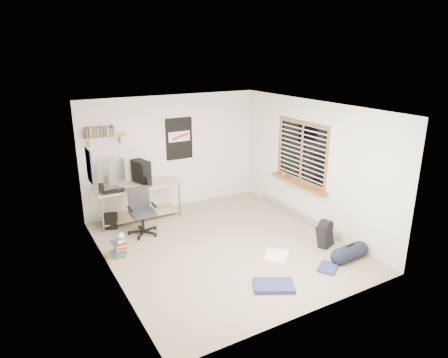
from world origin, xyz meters
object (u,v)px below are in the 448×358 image
desk (138,202)px  book_stack (120,249)px  office_chair (142,210)px  backpack (325,236)px  duffel_bag (349,252)px

desk → book_stack: 1.67m
desk → office_chair: office_chair is taller
backpack → book_stack: size_ratio=0.88×
backpack → book_stack: bearing=137.1°
desk → duffel_bag: 4.31m
book_stack → duffel_bag: bearing=-31.6°
duffel_bag → book_stack: duffel_bag is taller
backpack → desk: bearing=111.8°
book_stack → desk: bearing=60.7°
office_chair → duffel_bag: office_chair is taller
office_chair → backpack: size_ratio=2.30×
office_chair → duffel_bag: (2.69, -2.71, -0.35)m
desk → backpack: (2.53, -2.90, -0.16)m
duffel_bag → desk: bearing=123.3°
office_chair → duffel_bag: bearing=-42.9°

